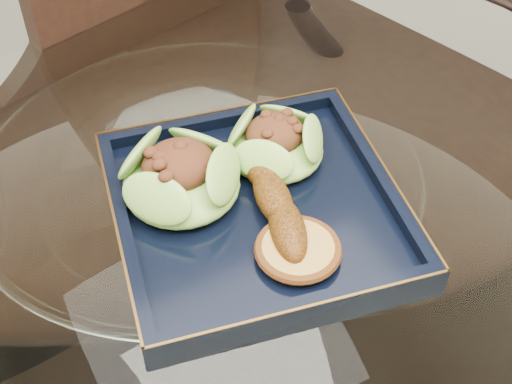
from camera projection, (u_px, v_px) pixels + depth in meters
name	position (u px, v px, depth m)	size (l,w,h in m)	color
dining_table	(209.00, 300.00, 0.83)	(1.13, 1.13, 0.77)	white
dining_chair	(225.00, 131.00, 1.09)	(0.54, 0.54, 1.01)	black
navy_plate	(256.00, 213.00, 0.69)	(0.27, 0.27, 0.02)	black
lettuce_wrap_left	(181.00, 179.00, 0.68)	(0.11, 0.11, 0.04)	#5A922A
lettuce_wrap_right	(276.00, 145.00, 0.72)	(0.10, 0.10, 0.04)	#598E29
roasted_plantain	(273.00, 197.00, 0.68)	(0.16, 0.03, 0.03)	#6A380B
crumb_patty	(298.00, 251.00, 0.64)	(0.07, 0.07, 0.01)	#B3843B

